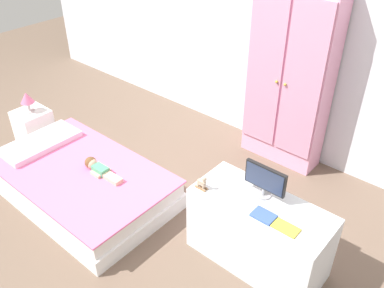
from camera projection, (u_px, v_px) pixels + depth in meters
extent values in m
cube|color=brown|center=(151.00, 219.00, 3.23)|extent=(10.00, 10.00, 0.02)
cube|color=silver|center=(275.00, 1.00, 3.47)|extent=(6.40, 0.05, 2.70)
cube|color=white|center=(83.00, 189.00, 3.42)|extent=(1.51, 0.92, 0.13)
cube|color=silver|center=(81.00, 177.00, 3.35)|extent=(1.47, 0.88, 0.12)
cube|color=pink|center=(80.00, 171.00, 3.32)|extent=(1.50, 0.91, 0.02)
cube|color=silver|center=(40.00, 142.00, 3.60)|extent=(0.32, 0.66, 0.05)
cube|color=#4CA375|center=(100.00, 170.00, 3.26)|extent=(0.13, 0.08, 0.06)
cube|color=#DBB293|center=(115.00, 177.00, 3.20)|extent=(0.16, 0.04, 0.04)
cube|color=#DBB293|center=(111.00, 180.00, 3.18)|extent=(0.16, 0.04, 0.04)
cube|color=#DBB293|center=(106.00, 168.00, 3.31)|extent=(0.10, 0.03, 0.03)
cube|color=#DBB293|center=(95.00, 175.00, 3.24)|extent=(0.10, 0.03, 0.03)
sphere|color=#DBB293|center=(92.00, 163.00, 3.31)|extent=(0.09, 0.09, 0.09)
sphere|color=brown|center=(91.00, 163.00, 3.31)|extent=(0.10, 0.10, 0.10)
cube|color=white|center=(34.00, 127.00, 4.02)|extent=(0.30, 0.30, 0.36)
cylinder|color=#B7B2AD|center=(30.00, 111.00, 3.92)|extent=(0.10, 0.10, 0.01)
cylinder|color=#B7B2AD|center=(29.00, 106.00, 3.89)|extent=(0.02, 0.02, 0.08)
cone|color=#E0668E|center=(27.00, 98.00, 3.84)|extent=(0.13, 0.13, 0.10)
cube|color=#E599BC|center=(290.00, 77.00, 3.48)|extent=(0.70, 0.25, 1.62)
cube|color=#C986A6|center=(264.00, 72.00, 3.47)|extent=(0.33, 0.02, 1.33)
cube|color=#C986A6|center=(302.00, 84.00, 3.28)|extent=(0.33, 0.02, 1.33)
sphere|color=gold|center=(276.00, 82.00, 3.41)|extent=(0.02, 0.02, 0.02)
sphere|color=gold|center=(285.00, 85.00, 3.37)|extent=(0.02, 0.02, 0.02)
cube|color=silver|center=(258.00, 233.00, 2.75)|extent=(0.92, 0.41, 0.52)
cylinder|color=#99999E|center=(263.00, 195.00, 2.66)|extent=(0.10, 0.10, 0.01)
cylinder|color=#99999E|center=(264.00, 191.00, 2.64)|extent=(0.02, 0.02, 0.05)
cube|color=black|center=(265.00, 178.00, 2.58)|extent=(0.29, 0.02, 0.17)
cube|color=#28334C|center=(264.00, 179.00, 2.57)|extent=(0.27, 0.01, 0.15)
cube|color=#8E6642|center=(203.00, 187.00, 2.73)|extent=(0.09, 0.01, 0.01)
cube|color=#8E6642|center=(200.00, 189.00, 2.71)|extent=(0.09, 0.01, 0.01)
cube|color=tan|center=(202.00, 183.00, 2.70)|extent=(0.06, 0.03, 0.03)
cylinder|color=tan|center=(205.00, 186.00, 2.71)|extent=(0.01, 0.01, 0.02)
cylinder|color=tan|center=(203.00, 188.00, 2.70)|extent=(0.01, 0.01, 0.02)
cylinder|color=tan|center=(200.00, 184.00, 2.73)|extent=(0.01, 0.01, 0.02)
cylinder|color=tan|center=(198.00, 185.00, 2.72)|extent=(0.01, 0.01, 0.02)
cylinder|color=tan|center=(204.00, 181.00, 2.67)|extent=(0.02, 0.02, 0.02)
sphere|color=tan|center=(205.00, 179.00, 2.66)|extent=(0.03, 0.03, 0.03)
cube|color=blue|center=(264.00, 216.00, 2.50)|extent=(0.14, 0.10, 0.02)
cube|color=gold|center=(286.00, 228.00, 2.42)|extent=(0.16, 0.09, 0.01)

